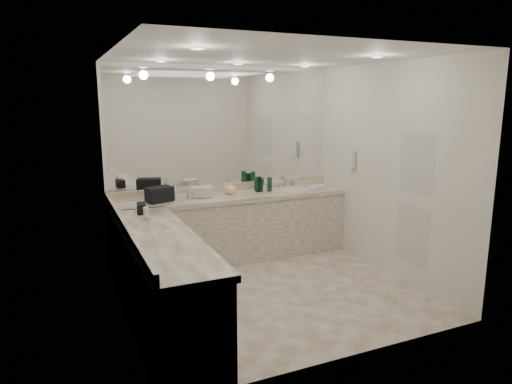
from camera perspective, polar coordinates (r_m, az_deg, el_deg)
name	(u,v)px	position (r m, az deg, el deg)	size (l,w,h in m)	color
floor	(270,291)	(5.36, 1.81, -12.23)	(3.20, 3.20, 0.00)	beige
ceiling	(272,56)	(4.92, 2.00, 16.68)	(3.20, 3.20, 0.00)	white
wall_back	(224,162)	(6.34, -4.03, 3.72)	(3.20, 0.02, 2.60)	white
wall_left	(120,191)	(4.53, -16.65, 0.12)	(0.02, 3.00, 2.60)	white
wall_right	(388,170)	(5.85, 16.17, 2.63)	(0.02, 3.00, 2.60)	white
vanity_back_base	(232,229)	(6.25, -2.97, -4.64)	(3.20, 0.60, 0.84)	silver
vanity_back_top	(232,197)	(6.13, -2.98, -0.62)	(3.20, 0.64, 0.06)	#F3E4CD
vanity_left_base	(162,284)	(4.54, -11.67, -11.21)	(0.60, 2.40, 0.84)	silver
vanity_left_top	(161,239)	(4.39, -11.78, -5.77)	(0.64, 2.42, 0.06)	#F3E4CD
backsplash_back	(225,187)	(6.38, -3.92, 0.58)	(3.20, 0.04, 0.10)	#F3E4CD
backsplash_left	(124,226)	(4.61, -16.16, -4.13)	(0.04, 3.00, 0.10)	#F3E4CD
mirror_back	(224,128)	(6.29, -4.05, 8.00)	(3.12, 0.01, 1.55)	white
mirror_left	(118,141)	(4.46, -16.85, 6.13)	(0.01, 2.92, 1.55)	white
sink	(294,189)	(6.53, 4.79, 0.33)	(0.44, 0.44, 0.03)	white
faucet	(287,182)	(6.70, 3.94, 1.27)	(0.24, 0.16, 0.14)	silver
wall_phone	(351,160)	(6.36, 11.84, 3.98)	(0.06, 0.10, 0.24)	white
door	(415,198)	(5.52, 19.25, -0.71)	(0.02, 0.82, 2.10)	white
black_toiletry_bag	(160,195)	(5.80, -11.97, -0.34)	(0.32, 0.20, 0.18)	black
black_bag_spill	(141,209)	(5.27, -14.15, -2.02)	(0.09, 0.20, 0.11)	black
cream_cosmetic_case	(203,192)	(5.97, -6.62, -0.05)	(0.23, 0.14, 0.13)	beige
hand_towel	(318,187)	(6.63, 7.76, 0.65)	(0.23, 0.15, 0.04)	white
lotion_left	(146,213)	(5.00, -13.60, -2.62)	(0.05, 0.05, 0.12)	white
soap_bottle_a	(174,191)	(5.97, -10.23, 0.16)	(0.08, 0.08, 0.20)	beige
soap_bottle_b	(190,191)	(5.96, -8.20, 0.09)	(0.08, 0.08, 0.18)	silver
soap_bottle_c	(231,188)	(6.13, -3.17, 0.53)	(0.14, 0.14, 0.18)	#FFD888
green_bottle_0	(259,184)	(6.28, 0.36, 0.95)	(0.07, 0.07, 0.21)	#175736
green_bottle_1	(270,184)	(6.34, 1.71, 0.95)	(0.07, 0.07, 0.19)	#175736
green_bottle_2	(261,185)	(6.32, 0.68, 0.88)	(0.06, 0.06, 0.18)	#175736
green_bottle_3	(259,183)	(6.40, 0.34, 1.08)	(0.06, 0.06, 0.19)	#175736
green_bottle_4	(257,183)	(6.40, 0.07, 1.07)	(0.07, 0.07, 0.20)	#175736
amenity_bottle_0	(264,188)	(6.32, 1.03, 0.46)	(0.05, 0.05, 0.09)	silver
amenity_bottle_1	(197,191)	(6.07, -7.43, 0.11)	(0.06, 0.06, 0.13)	#E0B28C
amenity_bottle_2	(226,189)	(6.19, -3.73, 0.41)	(0.06, 0.06, 0.14)	white
amenity_bottle_3	(203,194)	(5.98, -6.60, -0.19)	(0.04, 0.04, 0.10)	silver
amenity_bottle_4	(211,193)	(6.07, -5.69, -0.10)	(0.06, 0.06, 0.08)	silver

